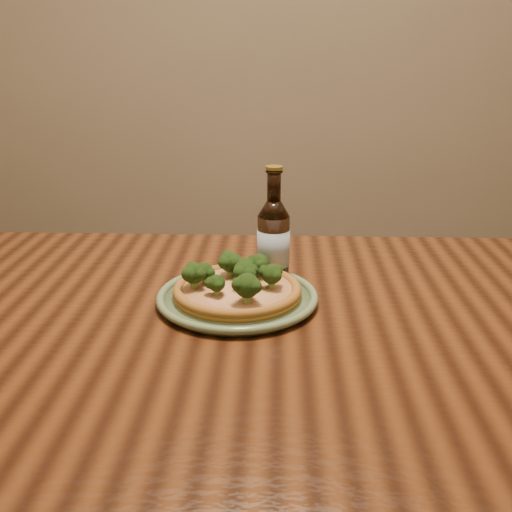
{
  "coord_description": "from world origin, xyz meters",
  "views": [
    {
      "loc": [
        -0.02,
        -0.81,
        1.19
      ],
      "look_at": [
        -0.06,
        0.21,
        0.82
      ],
      "focal_mm": 42.0,
      "sensor_mm": 36.0,
      "label": 1
    }
  ],
  "objects_px": {
    "plate": "(237,297)",
    "pizza": "(237,287)",
    "table": "(289,367)",
    "beer_bottle": "(273,240)"
  },
  "relations": [
    {
      "from": "table",
      "to": "plate",
      "type": "distance_m",
      "value": 0.15
    },
    {
      "from": "beer_bottle",
      "to": "pizza",
      "type": "bearing_deg",
      "value": -120.24
    },
    {
      "from": "plate",
      "to": "pizza",
      "type": "relative_size",
      "value": 1.26
    },
    {
      "from": "pizza",
      "to": "beer_bottle",
      "type": "relative_size",
      "value": 1.01
    },
    {
      "from": "pizza",
      "to": "beer_bottle",
      "type": "xyz_separation_m",
      "value": [
        0.06,
        0.1,
        0.05
      ]
    },
    {
      "from": "table",
      "to": "pizza",
      "type": "relative_size",
      "value": 7.06
    },
    {
      "from": "plate",
      "to": "table",
      "type": "bearing_deg",
      "value": -33.06
    },
    {
      "from": "beer_bottle",
      "to": "plate",
      "type": "bearing_deg",
      "value": -119.96
    },
    {
      "from": "table",
      "to": "beer_bottle",
      "type": "distance_m",
      "value": 0.24
    },
    {
      "from": "beer_bottle",
      "to": "table",
      "type": "bearing_deg",
      "value": -78.1
    }
  ]
}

